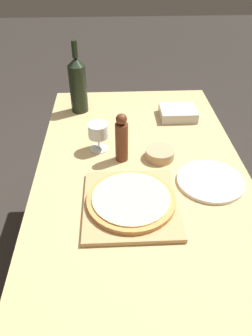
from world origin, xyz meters
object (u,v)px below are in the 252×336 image
pizza (131,200)px  small_bowl (160,154)px  wine_bottle (78,84)px  wine_glass (98,132)px  pepper_mill (122,139)px

pizza → small_bowl: 0.32m
wine_bottle → small_bowl: wine_bottle is taller
wine_glass → pizza: bearing=-71.9°
pepper_mill → wine_glass: 0.13m
pizza → wine_glass: 0.39m
pizza → pepper_mill: (-0.02, 0.28, 0.07)m
wine_glass → pepper_mill: bearing=-39.2°
wine_bottle → wine_glass: (0.11, -0.37, -0.06)m
wine_bottle → small_bowl: size_ratio=2.94×
pepper_mill → small_bowl: pepper_mill is taller
pizza → small_bowl: (0.14, 0.28, -0.01)m
wine_bottle → wine_glass: 0.39m
wine_bottle → pizza: bearing=-73.0°
pizza → small_bowl: pizza is taller
pizza → wine_glass: (-0.12, 0.36, 0.06)m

